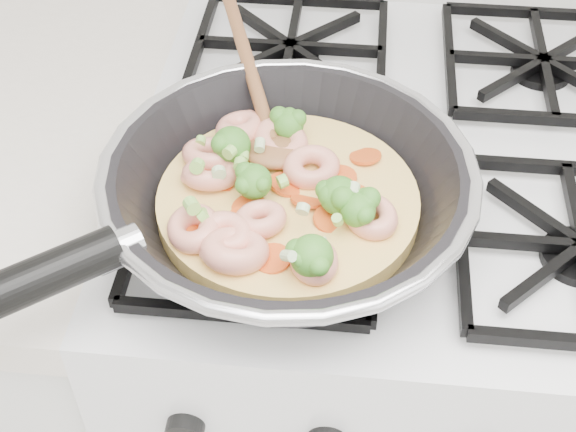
# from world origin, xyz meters

# --- Properties ---
(stove) EXTENTS (0.60, 0.60, 0.92)m
(stove) POSITION_xyz_m (0.00, 1.70, 0.46)
(stove) COLOR white
(stove) RESTS_ON ground
(skillet) EXTENTS (0.44, 0.50, 0.10)m
(skillet) POSITION_xyz_m (-0.13, 1.55, 0.96)
(skillet) COLOR black
(skillet) RESTS_ON stove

